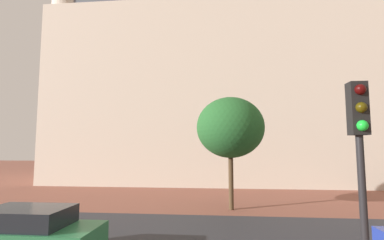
# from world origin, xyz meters

# --- Properties ---
(ground_plane) EXTENTS (120.00, 120.00, 0.00)m
(ground_plane) POSITION_xyz_m (0.00, 10.00, 0.00)
(ground_plane) COLOR brown
(landmark_building) EXTENTS (29.95, 15.23, 31.70)m
(landmark_building) POSITION_xyz_m (0.22, 29.39, 9.67)
(landmark_building) COLOR beige
(landmark_building) RESTS_ON ground_plane
(car_green) EXTENTS (4.18, 2.05, 1.48)m
(car_green) POSITION_xyz_m (-4.26, 6.67, 0.71)
(car_green) COLOR #287042
(car_green) RESTS_ON ground_plane
(traffic_light_pole) EXTENTS (0.28, 0.34, 4.30)m
(traffic_light_pole) POSITION_xyz_m (3.63, 3.72, 3.02)
(traffic_light_pole) COLOR black
(traffic_light_pole) RESTS_ON ground_plane
(tree_curb_far) EXTENTS (3.62, 3.62, 5.94)m
(tree_curb_far) POSITION_xyz_m (1.85, 14.14, 4.30)
(tree_curb_far) COLOR #4C3823
(tree_curb_far) RESTS_ON ground_plane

